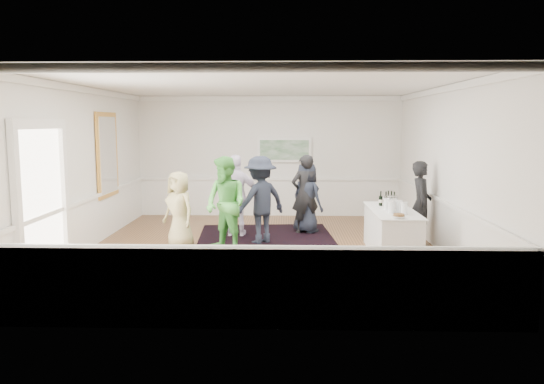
{
  "coord_description": "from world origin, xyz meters",
  "views": [
    {
      "loc": [
        0.47,
        -10.17,
        2.5
      ],
      "look_at": [
        0.18,
        0.2,
        1.14
      ],
      "focal_mm": 35.0,
      "sensor_mm": 36.0,
      "label": 1
    }
  ],
  "objects_px": {
    "guest_lilac": "(237,196)",
    "guest_dark_a": "(260,200)",
    "guest_dark_b": "(305,194)",
    "bartender": "(421,204)",
    "ice_bucket": "(391,202)",
    "guest_navy": "(307,198)",
    "guest_green": "(226,204)",
    "guest_tan": "(179,210)",
    "serving_table": "(392,232)",
    "nut_bowl": "(399,216)"
  },
  "relations": [
    {
      "from": "guest_navy",
      "to": "nut_bowl",
      "type": "relative_size",
      "value": 6.99
    },
    {
      "from": "guest_green",
      "to": "guest_dark_b",
      "type": "bearing_deg",
      "value": 87.55
    },
    {
      "from": "serving_table",
      "to": "guest_tan",
      "type": "xyz_separation_m",
      "value": [
        -4.15,
        0.38,
        0.34
      ]
    },
    {
      "from": "guest_green",
      "to": "nut_bowl",
      "type": "relative_size",
      "value": 8.09
    },
    {
      "from": "bartender",
      "to": "guest_lilac",
      "type": "bearing_deg",
      "value": 88.42
    },
    {
      "from": "bartender",
      "to": "guest_navy",
      "type": "height_order",
      "value": "bartender"
    },
    {
      "from": "guest_dark_a",
      "to": "guest_navy",
      "type": "bearing_deg",
      "value": -169.83
    },
    {
      "from": "guest_lilac",
      "to": "ice_bucket",
      "type": "height_order",
      "value": "guest_lilac"
    },
    {
      "from": "guest_green",
      "to": "ice_bucket",
      "type": "relative_size",
      "value": 7.15
    },
    {
      "from": "guest_tan",
      "to": "guest_dark_a",
      "type": "height_order",
      "value": "guest_dark_a"
    },
    {
      "from": "serving_table",
      "to": "guest_green",
      "type": "height_order",
      "value": "guest_green"
    },
    {
      "from": "guest_lilac",
      "to": "guest_dark_a",
      "type": "relative_size",
      "value": 0.99
    },
    {
      "from": "ice_bucket",
      "to": "nut_bowl",
      "type": "bearing_deg",
      "value": -94.09
    },
    {
      "from": "guest_dark_b",
      "to": "bartender",
      "type": "bearing_deg",
      "value": 131.95
    },
    {
      "from": "guest_dark_a",
      "to": "guest_dark_b",
      "type": "bearing_deg",
      "value": -170.55
    },
    {
      "from": "guest_dark_b",
      "to": "ice_bucket",
      "type": "height_order",
      "value": "guest_dark_b"
    },
    {
      "from": "bartender",
      "to": "guest_tan",
      "type": "height_order",
      "value": "bartender"
    },
    {
      "from": "serving_table",
      "to": "ice_bucket",
      "type": "height_order",
      "value": "ice_bucket"
    },
    {
      "from": "bartender",
      "to": "guest_lilac",
      "type": "xyz_separation_m",
      "value": [
        -3.83,
        0.79,
        0.04
      ]
    },
    {
      "from": "guest_green",
      "to": "guest_dark_a",
      "type": "bearing_deg",
      "value": 88.67
    },
    {
      "from": "bartender",
      "to": "guest_dark_b",
      "type": "height_order",
      "value": "guest_dark_b"
    },
    {
      "from": "guest_dark_b",
      "to": "ice_bucket",
      "type": "relative_size",
      "value": 6.88
    },
    {
      "from": "serving_table",
      "to": "bartender",
      "type": "xyz_separation_m",
      "value": [
        0.73,
        0.75,
        0.43
      ]
    },
    {
      "from": "guest_tan",
      "to": "guest_lilac",
      "type": "height_order",
      "value": "guest_lilac"
    },
    {
      "from": "serving_table",
      "to": "ice_bucket",
      "type": "relative_size",
      "value": 8.17
    },
    {
      "from": "guest_green",
      "to": "guest_navy",
      "type": "xyz_separation_m",
      "value": [
        1.63,
        1.84,
        -0.13
      ]
    },
    {
      "from": "nut_bowl",
      "to": "guest_dark_a",
      "type": "bearing_deg",
      "value": 144.51
    },
    {
      "from": "guest_lilac",
      "to": "guest_tan",
      "type": "bearing_deg",
      "value": 51.99
    },
    {
      "from": "guest_lilac",
      "to": "guest_dark_a",
      "type": "height_order",
      "value": "guest_dark_a"
    },
    {
      "from": "guest_dark_a",
      "to": "guest_dark_b",
      "type": "xyz_separation_m",
      "value": [
        0.96,
        1.03,
        -0.02
      ]
    },
    {
      "from": "guest_green",
      "to": "guest_lilac",
      "type": "bearing_deg",
      "value": 126.49
    },
    {
      "from": "guest_dark_b",
      "to": "nut_bowl",
      "type": "relative_size",
      "value": 7.79
    },
    {
      "from": "guest_tan",
      "to": "guest_dark_b",
      "type": "bearing_deg",
      "value": 68.47
    },
    {
      "from": "guest_green",
      "to": "guest_dark_a",
      "type": "xyz_separation_m",
      "value": [
        0.63,
        0.73,
        -0.02
      ]
    },
    {
      "from": "guest_tan",
      "to": "serving_table",
      "type": "bearing_deg",
      "value": 32.23
    },
    {
      "from": "nut_bowl",
      "to": "guest_dark_b",
      "type": "bearing_deg",
      "value": 118.55
    },
    {
      "from": "guest_lilac",
      "to": "guest_dark_a",
      "type": "distance_m",
      "value": 0.87
    },
    {
      "from": "guest_navy",
      "to": "guest_dark_b",
      "type": "bearing_deg",
      "value": 101.25
    },
    {
      "from": "bartender",
      "to": "nut_bowl",
      "type": "xyz_separation_m",
      "value": [
        -0.79,
        -1.65,
        0.03
      ]
    },
    {
      "from": "guest_dark_b",
      "to": "guest_navy",
      "type": "distance_m",
      "value": 0.13
    },
    {
      "from": "guest_navy",
      "to": "ice_bucket",
      "type": "relative_size",
      "value": 6.17
    },
    {
      "from": "serving_table",
      "to": "guest_lilac",
      "type": "relative_size",
      "value": 1.18
    },
    {
      "from": "guest_green",
      "to": "ice_bucket",
      "type": "distance_m",
      "value": 3.2
    },
    {
      "from": "guest_green",
      "to": "ice_bucket",
      "type": "xyz_separation_m",
      "value": [
        3.2,
        0.02,
        0.05
      ]
    },
    {
      "from": "guest_dark_a",
      "to": "guest_dark_b",
      "type": "height_order",
      "value": "guest_dark_a"
    },
    {
      "from": "guest_dark_b",
      "to": "guest_navy",
      "type": "xyz_separation_m",
      "value": [
        0.04,
        0.08,
        -0.09
      ]
    },
    {
      "from": "guest_lilac",
      "to": "guest_dark_a",
      "type": "xyz_separation_m",
      "value": [
        0.56,
        -0.67,
        0.01
      ]
    },
    {
      "from": "guest_tan",
      "to": "guest_dark_b",
      "type": "distance_m",
      "value": 2.98
    },
    {
      "from": "serving_table",
      "to": "guest_navy",
      "type": "height_order",
      "value": "guest_navy"
    },
    {
      "from": "serving_table",
      "to": "guest_tan",
      "type": "bearing_deg",
      "value": 174.82
    }
  ]
}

